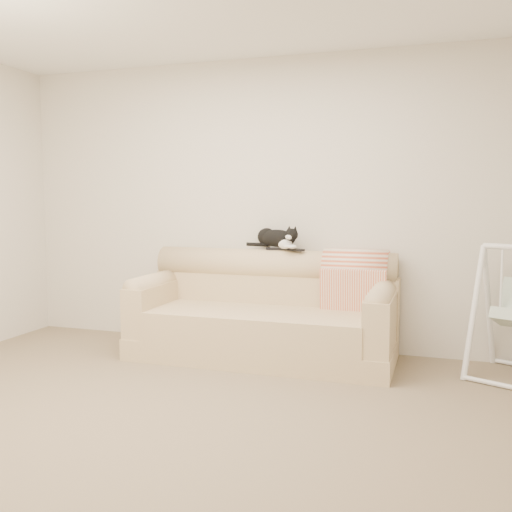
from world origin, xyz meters
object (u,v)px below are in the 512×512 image
Objects in this scene: remote_a at (276,248)px; remote_b at (296,250)px; sofa at (265,316)px; tuxedo_cat at (277,238)px.

remote_a reaches higher than remote_b.
remote_b reaches higher than sofa.
sofa is at bearing -97.01° from remote_a.
sofa is 4.19× the size of tuxedo_cat.
tuxedo_cat is at bearing 93.18° from remote_a.
sofa is at bearing -137.82° from remote_b.
sofa is 0.70m from tuxedo_cat.
remote_b is (0.19, -0.05, -0.00)m from remote_a.
remote_a is 1.07× the size of remote_b.
remote_a is at bearing -86.82° from tuxedo_cat.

